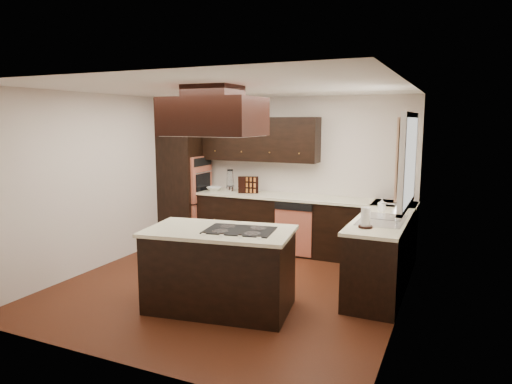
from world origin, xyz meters
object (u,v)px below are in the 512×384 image
island (220,271)px  range_hood (213,117)px  spice_rack (248,185)px  oven_column (185,181)px

island → range_hood: (-0.12, 0.13, 1.72)m
spice_rack → range_hood: bearing=-96.8°
island → spice_rack: spice_rack is taller
island → range_hood: size_ratio=1.50×
island → spice_rack: 2.65m
oven_column → spice_rack: size_ratio=6.31×
island → spice_rack: size_ratio=4.67×
range_hood → spice_rack: size_ratio=3.12×
oven_column → island: bearing=-50.0°
spice_rack → oven_column: bearing=160.5°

